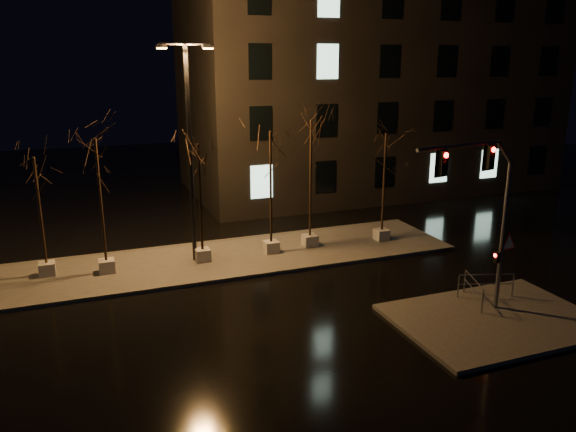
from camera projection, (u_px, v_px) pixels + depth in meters
name	position (u px, v px, depth m)	size (l,w,h in m)	color
ground	(262.00, 314.00, 20.37)	(90.00, 90.00, 0.00)	black
median	(221.00, 259.00, 25.75)	(22.00, 5.00, 0.15)	#47453F
sidewalk_corner	(495.00, 319.00, 19.78)	(7.00, 5.00, 0.15)	#47453F
building	(369.00, 80.00, 39.36)	(25.00, 12.00, 15.00)	black
tree_0	(37.00, 184.00, 22.61)	(1.80, 1.80, 5.16)	#B6B4A9
tree_1	(98.00, 169.00, 22.78)	(1.80, 1.80, 5.88)	#B6B4A9
tree_2	(199.00, 171.00, 24.25)	(1.80, 1.80, 5.42)	#B6B4A9
tree_3	(270.00, 159.00, 25.23)	(1.80, 1.80, 5.86)	#B6B4A9
tree_4	(311.00, 149.00, 26.07)	(1.80, 1.80, 6.26)	#B6B4A9
tree_5	(385.00, 158.00, 27.16)	(1.80, 1.80, 5.51)	#B6B4A9
traffic_signal_mast	(487.00, 203.00, 19.00)	(5.03, 0.88, 6.20)	slate
streetlight_main	(189.00, 140.00, 24.01)	(2.36, 0.60, 9.43)	black
guard_rail_a	(486.00, 282.00, 21.32)	(2.05, 0.72, 0.93)	slate
guard_rail_b	(474.00, 287.00, 20.86)	(0.67, 1.85, 0.92)	slate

